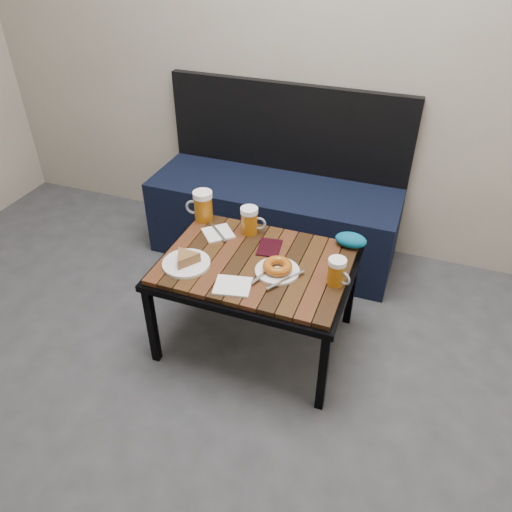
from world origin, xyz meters
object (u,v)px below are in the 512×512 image
(passport_burgundy, at_px, (269,248))
(knit_pouch, at_px, (351,240))
(beer_mug_left, at_px, (203,206))
(beer_mug_right, at_px, (337,272))
(bench, at_px, (275,211))
(beer_mug_centre, at_px, (250,221))
(plate_bagel, at_px, (277,268))
(plate_pie, at_px, (186,260))
(cafe_table, at_px, (256,269))
(passport_navy, at_px, (185,262))

(passport_burgundy, bearing_deg, knit_pouch, 15.26)
(beer_mug_left, height_order, beer_mug_right, beer_mug_left)
(beer_mug_right, bearing_deg, beer_mug_left, -172.84)
(bench, distance_m, knit_pouch, 0.75)
(beer_mug_right, bearing_deg, beer_mug_centre, -179.28)
(bench, height_order, beer_mug_left, bench)
(beer_mug_centre, relative_size, passport_burgundy, 0.95)
(plate_bagel, distance_m, passport_burgundy, 0.18)
(plate_bagel, bearing_deg, plate_pie, -167.49)
(knit_pouch, bearing_deg, plate_pie, -148.47)
(plate_bagel, bearing_deg, bench, 108.92)
(cafe_table, relative_size, plate_bagel, 3.58)
(cafe_table, height_order, beer_mug_right, beer_mug_right)
(knit_pouch, bearing_deg, beer_mug_centre, -173.28)
(bench, xyz_separation_m, beer_mug_left, (-0.20, -0.51, 0.27))
(bench, relative_size, passport_burgundy, 10.15)
(bench, distance_m, beer_mug_centre, 0.61)
(beer_mug_left, xyz_separation_m, plate_pie, (0.09, -0.37, -0.05))
(plate_bagel, bearing_deg, beer_mug_centre, 131.28)
(cafe_table, bearing_deg, plate_pie, -154.84)
(plate_pie, relative_size, knit_pouch, 1.44)
(cafe_table, bearing_deg, passport_burgundy, 78.94)
(bench, xyz_separation_m, beer_mug_right, (0.52, -0.78, 0.26))
(beer_mug_left, relative_size, knit_pouch, 1.05)
(cafe_table, xyz_separation_m, beer_mug_left, (-0.36, 0.24, 0.12))
(plate_pie, xyz_separation_m, plate_bagel, (0.38, 0.09, -0.00))
(cafe_table, relative_size, beer_mug_right, 7.06)
(beer_mug_left, bearing_deg, cafe_table, 137.77)
(plate_pie, height_order, knit_pouch, knit_pouch)
(cafe_table, height_order, passport_burgundy, passport_burgundy)
(cafe_table, relative_size, knit_pouch, 5.84)
(beer_mug_left, xyz_separation_m, plate_bagel, (0.47, -0.28, -0.05))
(knit_pouch, bearing_deg, cafe_table, -144.16)
(beer_mug_centre, bearing_deg, beer_mug_right, -38.88)
(passport_burgundy, bearing_deg, beer_mug_centre, 136.63)
(beer_mug_left, relative_size, passport_burgundy, 1.09)
(cafe_table, height_order, beer_mug_centre, beer_mug_centre)
(beer_mug_centre, distance_m, passport_burgundy, 0.17)
(bench, bearing_deg, passport_burgundy, -73.95)
(beer_mug_left, distance_m, plate_bagel, 0.55)
(passport_navy, bearing_deg, beer_mug_right, 57.85)
(plate_bagel, height_order, passport_burgundy, plate_bagel)
(beer_mug_left, xyz_separation_m, knit_pouch, (0.72, 0.02, -0.04))
(bench, relative_size, plate_pie, 6.77)
(cafe_table, distance_m, plate_pie, 0.31)
(beer_mug_centre, bearing_deg, passport_navy, -131.07)
(cafe_table, distance_m, plate_bagel, 0.14)
(cafe_table, height_order, beer_mug_left, beer_mug_left)
(bench, distance_m, plate_pie, 0.91)
(plate_pie, distance_m, passport_burgundy, 0.38)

